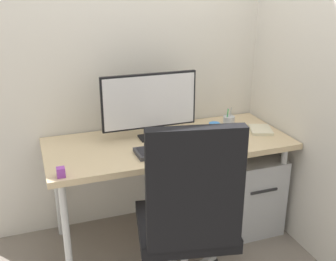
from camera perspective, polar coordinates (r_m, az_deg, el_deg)
name	(u,v)px	position (r m, az deg, el deg)	size (l,w,h in m)	color
ground_plane	(169,233)	(3.01, 0.10, -14.14)	(8.00, 8.00, 0.00)	slate
wall_back	(150,27)	(2.84, -2.48, 14.23)	(2.59, 0.04, 2.80)	silver
wall_side_right	(300,31)	(2.76, 17.93, 13.10)	(0.04, 1.68, 2.80)	silver
desk	(169,149)	(2.69, 0.11, -2.59)	(1.59, 0.68, 0.71)	#D1B78C
office_chair	(189,213)	(2.17, 2.97, -11.44)	(0.61, 0.61, 1.09)	black
filing_cabinet	(242,187)	(3.06, 10.26, -7.72)	(0.40, 0.56, 0.56)	#B2B5BA
monitor	(149,102)	(2.64, -2.60, 3.92)	(0.63, 0.12, 0.43)	black
keyboard	(169,150)	(2.50, 0.12, -2.67)	(0.41, 0.17, 0.03)	#333338
mouse	(231,143)	(2.61, 8.82, -1.72)	(0.06, 0.09, 0.04)	gray
pen_holder	(229,123)	(2.89, 8.45, 1.10)	(0.08, 0.08, 0.16)	#B2B5BA
notebook	(261,130)	(2.90, 12.77, 0.10)	(0.14, 0.19, 0.02)	beige
coffee_mug	(214,130)	(2.72, 6.49, 0.02)	(0.11, 0.07, 0.10)	#337FD8
desk_clamp_accessory	(61,172)	(2.26, -14.70, -5.65)	(0.04, 0.04, 0.05)	purple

